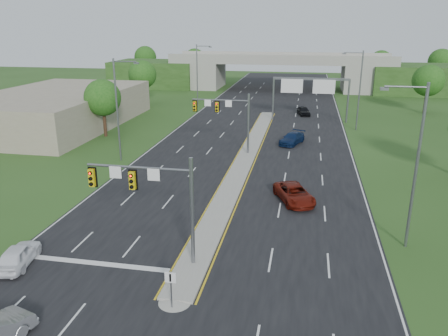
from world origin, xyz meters
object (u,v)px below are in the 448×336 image
sign_gantry (310,87)px  car_white (18,255)px  overpass (280,74)px  car_far_b (292,138)px  signal_mast_near (155,192)px  signal_mast_far (229,113)px  car_far_a (294,194)px  keep_right_sign (171,284)px  car_far_c (304,111)px

sign_gantry → car_white: sign_gantry is taller
sign_gantry → car_white: 50.28m
car_white → sign_gantry: bearing=-121.7°
overpass → car_far_b: (4.83, -49.43, -2.83)m
signal_mast_near → signal_mast_far: same height
car_far_a → car_far_b: bearing=70.2°
keep_right_sign → sign_gantry: bearing=82.3°
overpass → car_far_c: bearing=-78.9°
signal_mast_far → overpass: bearing=87.6°
car_far_b → car_far_a: bearing=-67.0°
sign_gantry → car_far_a: size_ratio=2.26×
signal_mast_near → car_far_c: (8.21, 49.74, -4.00)m
keep_right_sign → car_far_b: size_ratio=0.45×
overpass → car_far_c: overpass is taller
car_white → car_far_b: 36.12m
car_far_a → car_far_c: (0.16, 38.13, -0.01)m
overpass → car_far_a: bearing=-85.2°
signal_mast_near → car_far_c: 50.57m
signal_mast_near → signal_mast_far: (0.00, 25.00, 0.00)m
car_far_a → car_far_b: size_ratio=1.06×
keep_right_sign → car_far_c: bearing=83.7°
signal_mast_near → sign_gantry: signal_mast_near is taller
signal_mast_far → signal_mast_near: bearing=-90.0°
keep_right_sign → car_white: bearing=166.9°
signal_mast_near → signal_mast_far: 25.00m
signal_mast_near → car_white: signal_mast_near is taller
signal_mast_near → overpass: size_ratio=0.09×
car_far_a → car_far_c: car_far_a is taller
keep_right_sign → sign_gantry: 50.04m
sign_gantry → overpass: overpass is taller
car_far_c → signal_mast_far: bearing=-121.9°
keep_right_sign → car_far_b: bearing=82.2°
car_far_a → car_far_c: 38.13m
signal_mast_far → sign_gantry: (8.95, 19.99, 0.51)m
signal_mast_near → car_far_b: (7.09, 30.65, -4.00)m
keep_right_sign → overpass: 84.55m
car_white → overpass: bearing=-108.8°
car_far_a → signal_mast_near: bearing=-147.4°
sign_gantry → signal_mast_far: bearing=-114.1°
car_far_a → car_far_b: (-0.96, 19.04, -0.01)m
overpass → car_far_a: overpass is taller
car_far_a → car_far_b: 19.06m
signal_mast_far → keep_right_sign: signal_mast_far is taller
signal_mast_near → signal_mast_far: bearing=90.0°
keep_right_sign → signal_mast_far: bearing=94.4°
signal_mast_near → car_far_b: size_ratio=1.45×
signal_mast_near → car_white: size_ratio=1.75×
car_far_a → overpass: bearing=72.2°
keep_right_sign → car_far_a: size_ratio=0.43×
signal_mast_far → keep_right_sign: bearing=-85.6°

